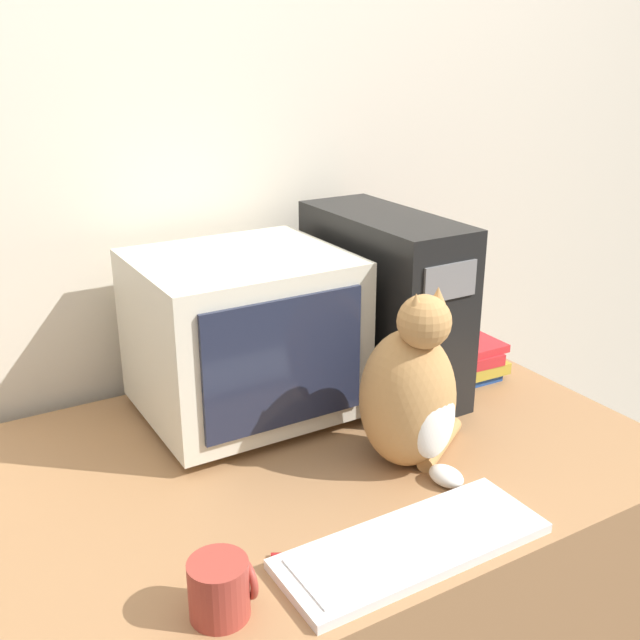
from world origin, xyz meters
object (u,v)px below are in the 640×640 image
Objects in this scene: book_stack at (462,355)px; mug at (221,588)px; computer_tower at (383,303)px; crt_monitor at (243,335)px; cat at (412,394)px; pen at (316,555)px; keyboard at (413,545)px.

book_stack is 2.17× the size of mug.
computer_tower is 4.90× the size of mug.
crt_monitor and cat have the same top height.
crt_monitor is 3.28× the size of pen.
mug is at bearing -167.68° from cat.
book_stack is 1.01m from mug.
cat is at bearing -62.15° from crt_monitor.
computer_tower is at bearing 46.14° from pen.
book_stack is 0.83m from pen.
keyboard is at bearing -120.21° from computer_tower.
computer_tower reaches higher than book_stack.
cat is at bearing 54.42° from keyboard.
keyboard is 1.26× the size of cat.
mug is (-0.67, -0.54, -0.17)m from computer_tower.
mug is at bearing -141.10° from computer_tower.
keyboard is at bearing -24.03° from pen.
computer_tower is at bearing 54.26° from cat.
keyboard is at bearing -136.82° from book_stack.
cat is 1.77× the size of book_stack.
computer_tower is at bearing 38.90° from mug.
cat is (0.16, 0.23, 0.15)m from keyboard.
keyboard is 4.87× the size of mug.
computer_tower is 0.72m from pen.
crt_monitor is 0.36m from computer_tower.
book_stack is at bearing 27.15° from cat.
cat is (-0.17, -0.34, -0.06)m from computer_tower.
keyboard is 3.51× the size of pen.
computer_tower is at bearing -4.32° from crt_monitor.
book_stack is at bearing -13.20° from computer_tower.
computer_tower reaches higher than cat.
keyboard is 0.31m from cat.
crt_monitor is 0.93× the size of computer_tower.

